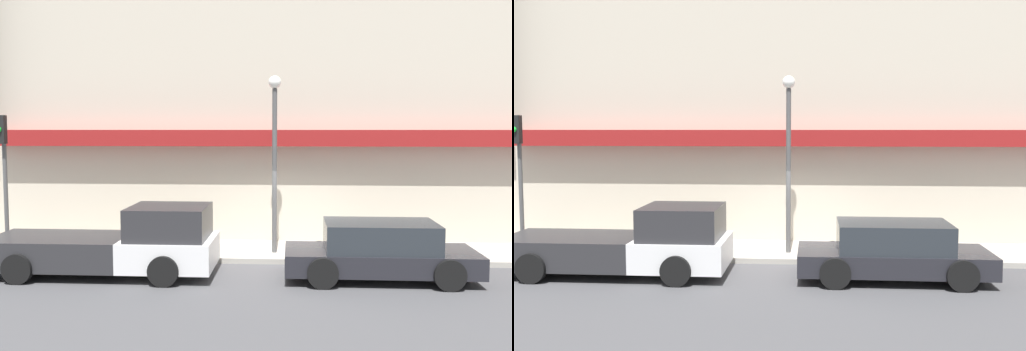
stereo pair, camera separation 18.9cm
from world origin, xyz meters
The scene contains 8 objects.
ground_plane centered at (0.00, 0.00, 0.00)m, with size 80.00×80.00×0.00m, color #424244.
sidewalk centered at (0.00, 1.31, 0.07)m, with size 36.00×2.63×0.15m.
building centered at (-0.02, 4.10, 4.16)m, with size 19.80×3.80×10.61m.
pickup_truck centered at (-4.14, -1.35, 0.78)m, with size 5.68×2.22×1.77m.
parked_car centered at (2.37, -1.35, 0.70)m, with size 4.65×2.09×1.42m.
fire_hydrant centered at (-2.29, 0.89, 0.47)m, with size 0.20×0.20×0.65m.
street_lamp centered at (-0.29, 0.88, 3.33)m, with size 0.36×0.36×5.03m.
traffic_light centered at (-7.96, 0.31, 2.84)m, with size 0.28×0.42×3.93m.
Camera 1 is at (0.22, -15.29, 3.70)m, focal length 40.00 mm.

